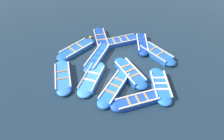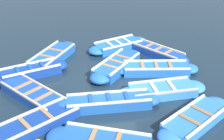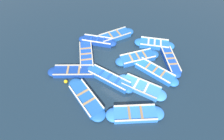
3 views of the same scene
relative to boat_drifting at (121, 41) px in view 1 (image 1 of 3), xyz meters
The scene contains 14 objects.
ground_plane 2.97m from the boat_drifting, 106.54° to the left, with size 120.00×120.00×0.00m, color #162838.
boat_drifting is the anchor object (origin of this frame).
boat_stern_in 4.93m from the boat_drifting, 92.12° to the left, with size 1.57×3.60×0.40m.
boat_far_corner 5.95m from the boat_drifting, 73.69° to the left, with size 3.03×3.22×0.40m.
boat_end_of_row 3.23m from the boat_drifting, behind, with size 3.70×2.32×0.44m.
boat_alongside 3.95m from the boat_drifting, 124.96° to the left, with size 3.44×2.67×0.46m.
boat_broadside 2.91m from the boat_drifting, 77.34° to the left, with size 1.17×3.85×0.46m.
boat_outer_right 1.83m from the boat_drifting, 165.78° to the right, with size 2.12×3.24×0.45m.
boat_outer_left 6.40m from the boat_drifting, 124.59° to the left, with size 2.89×2.91×0.43m.
boat_near_quay 5.63m from the boat_drifting, 142.81° to the left, with size 2.38×3.31×0.43m.
boat_centre 3.84m from the boat_drifting, 44.48° to the left, with size 1.84×3.84×0.36m.
boat_inner_gap 5.30m from the boat_drifting, 111.35° to the left, with size 0.88×3.66×0.42m.
boat_mid_row 1.79m from the boat_drifting, 15.05° to the left, with size 3.06×3.42×0.40m.
buoy_orange_near 2.75m from the boat_drifting, 14.01° to the left, with size 0.26×0.26×0.26m, color #EAB214.
Camera 1 is at (-4.39, 8.74, 8.74)m, focal length 28.00 mm.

